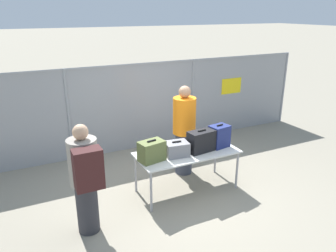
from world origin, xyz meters
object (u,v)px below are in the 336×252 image
Objects in this scene: suitcase_olive at (152,151)px; utility_trailer at (166,106)px; suitcase_grey at (177,149)px; suitcase_navy at (219,136)px; inspection_table at (187,155)px; suitcase_black at (201,141)px; security_worker_near at (184,129)px; traveler_hooded at (85,177)px.

utility_trailer is at bearing 61.22° from suitcase_olive.
suitcase_grey is at bearing -113.23° from utility_trailer.
inspection_table is at bearing 177.25° from suitcase_navy.
suitcase_black is (0.93, -0.02, 0.02)m from suitcase_olive.
security_worker_near reaches higher than suitcase_black.
suitcase_black is at bearing -106.85° from utility_trailer.
suitcase_navy is (0.87, 0.01, 0.08)m from suitcase_grey.
suitcase_olive is at bearing 179.82° from suitcase_grey.
suitcase_navy is (0.40, 0.04, 0.01)m from suitcase_black.
suitcase_olive is 1.08× the size of suitcase_grey.
suitcase_olive is 0.26× the size of security_worker_near.
suitcase_grey is (0.46, -0.00, -0.05)m from suitcase_olive.
suitcase_black reaches higher than inspection_table.
security_worker_near is at bearing 118.80° from suitcase_navy.
suitcase_navy reaches higher than suitcase_grey.
suitcase_grey is (-0.23, -0.05, 0.18)m from inspection_table.
suitcase_black reaches higher than suitcase_grey.
security_worker_near is (2.14, 1.07, 0.00)m from traveler_hooded.
suitcase_olive is 1.33m from suitcase_navy.
suitcase_grey is 0.13× the size of utility_trailer.
inspection_table is 1.02× the size of security_worker_near.
traveler_hooded is at bearing -169.90° from suitcase_black.
traveler_hooded is at bearing -127.78° from utility_trailer.
traveler_hooded is (-1.17, -0.40, -0.00)m from suitcase_olive.
inspection_table is 0.29m from suitcase_grey.
suitcase_grey is 1.00× the size of suitcase_navy.
suitcase_black is (0.48, -0.02, 0.07)m from suitcase_grey.
security_worker_near is at bearing 66.05° from inspection_table.
security_worker_near is (0.97, 0.67, -0.00)m from suitcase_olive.
security_worker_near reaches higher than utility_trailer.
suitcase_navy is 2.53m from traveler_hooded.
traveler_hooded reaches higher than utility_trailer.
traveler_hooded is (-2.50, -0.41, -0.03)m from suitcase_navy.
suitcase_navy is 0.75m from security_worker_near.
suitcase_grey is 0.24× the size of security_worker_near.
suitcase_olive is 1.24m from traveler_hooded.
suitcase_black is 0.40m from suitcase_navy.
suitcase_navy is at bearing 0.97° from suitcase_grey.
suitcase_grey is 4.18m from utility_trailer.
traveler_hooded is at bearing -161.23° from suitcase_olive.
security_worker_near is 3.38m from utility_trailer.
traveler_hooded is at bearing -166.65° from inspection_table.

